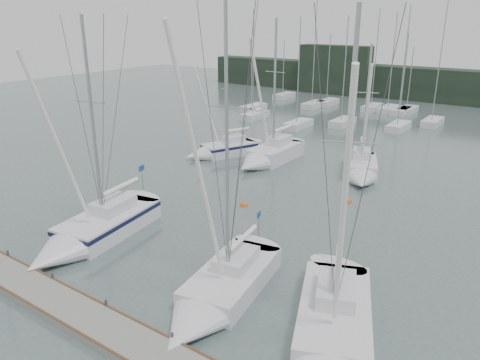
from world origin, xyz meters
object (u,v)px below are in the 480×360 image
at_px(sailboat_near_left, 88,235).
at_px(buoy_a, 244,205).
at_px(buoy_c, 202,180).
at_px(sailboat_mid_a, 218,151).
at_px(sailboat_near_center, 213,299).
at_px(sailboat_mid_b, 266,157).
at_px(buoy_b, 347,202).
at_px(sailboat_near_right, 332,346).
at_px(sailboat_mid_c, 361,171).

xyz_separation_m(sailboat_near_left, buoy_a, (4.09, 10.12, -0.61)).
bearing_deg(buoy_c, sailboat_mid_a, 116.30).
relative_size(sailboat_near_center, sailboat_mid_b, 1.15).
relative_size(sailboat_mid_a, buoy_a, 18.33).
height_order(buoy_b, buoy_c, buoy_b).
relative_size(sailboat_near_right, sailboat_mid_c, 1.24).
height_order(sailboat_near_left, buoy_c, sailboat_near_left).
bearing_deg(sailboat_near_right, buoy_b, 88.91).
distance_m(sailboat_near_center, sailboat_mid_c, 21.24).
relative_size(sailboat_near_center, buoy_a, 27.00).
xyz_separation_m(sailboat_near_center, sailboat_mid_a, (-14.77, 19.53, 0.06)).
xyz_separation_m(sailboat_near_right, buoy_a, (-11.67, 10.89, -0.55)).
height_order(sailboat_mid_a, buoy_b, sailboat_mid_a).
height_order(sailboat_mid_c, buoy_c, sailboat_mid_c).
xyz_separation_m(sailboat_near_left, sailboat_near_center, (9.95, -0.82, -0.11)).
bearing_deg(sailboat_mid_c, buoy_a, -136.27).
relative_size(sailboat_mid_a, buoy_b, 15.41).
bearing_deg(sailboat_near_left, buoy_b, 47.93).
xyz_separation_m(sailboat_near_center, buoy_c, (-11.72, 13.35, -0.51)).
bearing_deg(buoy_b, sailboat_near_center, -89.39).
relative_size(sailboat_near_left, buoy_a, 24.22).
height_order(sailboat_near_right, sailboat_mid_c, sailboat_near_right).
bearing_deg(sailboat_near_left, sailboat_mid_a, 95.60).
bearing_deg(buoy_a, sailboat_near_left, -111.99).
height_order(sailboat_mid_b, buoy_b, sailboat_mid_b).
height_order(sailboat_mid_c, buoy_b, sailboat_mid_c).
height_order(sailboat_near_left, sailboat_mid_c, sailboat_near_left).
distance_m(sailboat_mid_c, buoy_a, 11.25).
bearing_deg(sailboat_mid_b, buoy_a, -66.44).
relative_size(sailboat_near_center, buoy_c, 31.05).
distance_m(sailboat_near_center, sailboat_near_right, 5.82).
bearing_deg(buoy_a, buoy_c, 157.73).
xyz_separation_m(sailboat_near_center, buoy_b, (-0.17, 15.77, -0.51)).
distance_m(sailboat_near_right, sailboat_mid_c, 22.30).
height_order(buoy_a, buoy_b, buoy_b).
bearing_deg(sailboat_mid_a, sailboat_near_center, -29.18).
bearing_deg(sailboat_near_center, buoy_b, 81.07).
relative_size(sailboat_near_center, sailboat_mid_c, 1.34).
xyz_separation_m(sailboat_mid_c, buoy_a, (-4.58, -10.25, -0.60)).
height_order(sailboat_mid_c, buoy_a, sailboat_mid_c).
distance_m(sailboat_near_left, buoy_c, 12.66).
distance_m(sailboat_near_center, buoy_a, 12.43).
relative_size(sailboat_near_left, sailboat_near_center, 0.90).
relative_size(sailboat_mid_a, buoy_c, 21.07).
bearing_deg(sailboat_mid_a, sailboat_mid_c, 30.76).
distance_m(sailboat_near_center, sailboat_mid_b, 22.42).
height_order(sailboat_mid_a, sailboat_mid_b, sailboat_mid_b).
distance_m(sailboat_near_left, sailboat_near_right, 15.78).
bearing_deg(sailboat_mid_b, buoy_b, -24.11).
distance_m(sailboat_near_left, buoy_b, 17.87).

